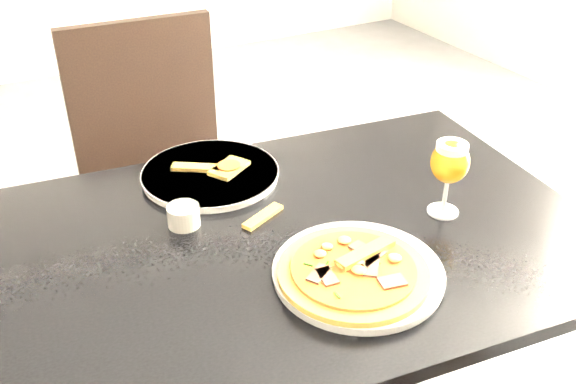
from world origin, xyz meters
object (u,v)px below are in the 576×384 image
chair_far (162,181)px  pizza (354,271)px  beer_glass (450,163)px  dining_table (293,270)px

chair_far → pizza: 0.90m
chair_far → beer_glass: 0.91m
pizza → beer_glass: beer_glass is taller
dining_table → beer_glass: beer_glass is taller
pizza → chair_far: bearing=95.7°
dining_table → beer_glass: 0.38m
dining_table → chair_far: chair_far is taller
pizza → beer_glass: (0.29, 0.10, 0.09)m
dining_table → chair_far: (-0.06, 0.68, -0.12)m
pizza → dining_table: bearing=97.5°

